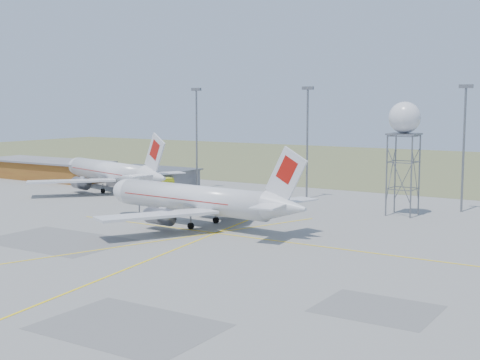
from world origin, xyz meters
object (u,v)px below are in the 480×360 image
Objects in this scene: airliner_main at (196,200)px; radar_tower at (404,152)px; fire_truck at (158,185)px; airliner_far at (112,173)px.

airliner_main is 33.57m from radar_tower.
fire_truck is (-26.14, 23.12, -2.15)m from airliner_main.
radar_tower is (22.35, 24.24, 6.28)m from airliner_main.
radar_tower reaches higher than fire_truck.
airliner_far is (-35.74, 20.55, 0.05)m from airliner_main.
fire_truck is at bearing -36.95° from airliner_main.
airliner_main is at bearing 167.13° from airliner_far.
airliner_far is 1.99× the size of radar_tower.
airliner_main is 2.00× the size of radar_tower.
airliner_far is 10.17m from fire_truck.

